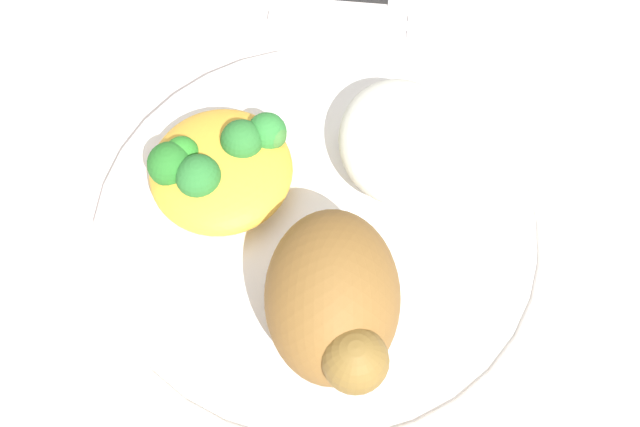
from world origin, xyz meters
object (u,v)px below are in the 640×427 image
Objects in this scene: fork at (371,23)px; rice_pile at (399,140)px; mac_cheese_with_broccoli at (219,166)px; plate at (320,226)px; roasted_chicken at (333,300)px.

rice_pile is at bearing 5.45° from fork.
rice_pile is 0.12m from mac_cheese_with_broccoli.
fork is at bearing 167.83° from plate.
roasted_chicken is 0.13m from mac_cheese_with_broccoli.
fork is (-0.26, 0.03, -0.05)m from roasted_chicken.
mac_cheese_with_broccoli is 0.19m from fork.
mac_cheese_with_broccoli is 0.68× the size of fork.
rice_pile is at bearing 160.26° from roasted_chicken.
roasted_chicken reaches higher than fork.
roasted_chicken is 0.26m from fork.
rice_pile is (-0.05, 0.05, 0.03)m from plate.
fork is (-0.13, -0.01, -0.03)m from rice_pile.
rice_pile reaches higher than plate.
roasted_chicken is at bearing -19.74° from rice_pile.
roasted_chicken is at bearing 5.84° from plate.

